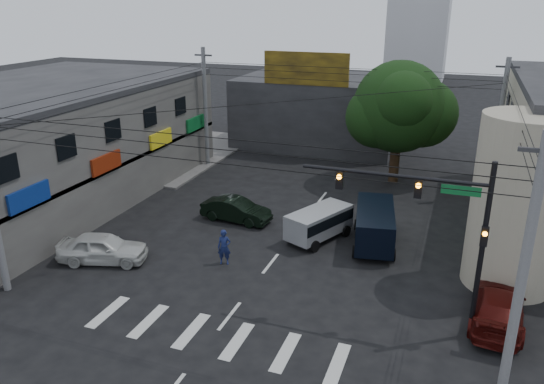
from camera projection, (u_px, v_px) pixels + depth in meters
The scene contains 17 objects.
ground at pixel (256, 282), 24.94m from camera, with size 160.00×160.00×0.00m, color black.
sidewalk_far_left at pixel (141, 150), 46.59m from camera, with size 16.00×16.00×0.15m, color #514F4C.
building_left at pixel (35, 145), 34.83m from camera, with size 14.00×24.00×7.00m, color #4A4745.
corner_column at pixel (518, 203), 23.56m from camera, with size 4.00×4.00×8.00m, color #A0957F.
building_far at pixel (320, 111), 48.14m from camera, with size 14.00×10.00×6.00m, color #232326.
billboard at pixel (306, 69), 42.34m from camera, with size 7.00×0.30×2.60m, color olive.
street_tree at pixel (399, 107), 36.77m from camera, with size 6.40×6.40×8.70m.
traffic_gantry at pixel (438, 218), 19.88m from camera, with size 7.10×0.35×7.20m.
utility_pole_near_right at pixel (522, 279), 16.01m from camera, with size 0.32×0.32×9.20m, color #59595B.
utility_pole_far_left at pixel (205, 108), 40.86m from camera, with size 0.32×0.32×9.20m, color #59595B.
utility_pole_far_right at pixel (498, 130), 34.10m from camera, with size 0.32×0.32×9.20m, color #59595B.
dark_sedan at pixel (236, 210), 31.63m from camera, with size 4.35×1.86×1.40m, color black.
white_compact at pixel (103, 248), 26.68m from camera, with size 4.77×3.01×1.51m, color beige.
maroon_sedan at pixel (498, 306), 21.64m from camera, with size 2.37×5.21×1.48m, color #3F0B09.
silver_minivan at pixel (319, 225), 29.12m from camera, with size 3.18×4.35×1.73m, color #9B9EA3, non-canonical shape.
navy_van at pixel (374, 227), 28.48m from camera, with size 2.81×5.39×2.05m, color black, non-canonical shape.
traffic_officer at pixel (224, 247), 26.40m from camera, with size 0.76×0.62×1.82m, color #141C47.
Camera 1 is at (8.24, -20.37, 12.56)m, focal length 35.00 mm.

